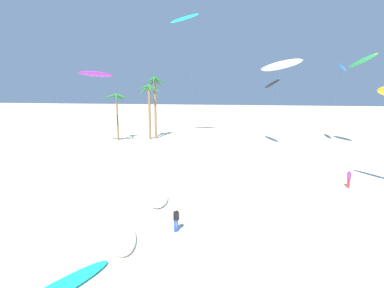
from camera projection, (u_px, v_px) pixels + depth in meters
The scene contains 13 objects.
palm_tree_0 at pixel (117, 100), 51.22m from camera, with size 4.60×4.37×8.05m.
palm_tree_1 at pixel (155, 91), 52.78m from camera, with size 3.95×3.97×10.91m.
palm_tree_2 at pixel (149, 96), 52.38m from camera, with size 4.44×4.60×9.55m.
flying_kite_0 at pixel (272, 84), 45.83m from camera, with size 4.27×9.84×10.67m.
flying_kite_1 at pixel (362, 61), 43.50m from camera, with size 2.95×6.81×14.15m.
flying_kite_4 at pixel (342, 67), 46.38m from camera, with size 2.73×5.45×13.13m.
flying_kite_5 at pixel (184, 18), 51.21m from camera, with size 6.15×8.18×21.53m.
flying_kite_6 at pixel (96, 74), 45.17m from camera, with size 5.94×11.36×11.67m.
flying_kite_7 at pixel (282, 65), 51.32m from camera, with size 7.09×8.41×14.20m.
grounded_kite_0 at pixel (123, 237), 18.55m from camera, with size 3.07×4.63×0.35m.
grounded_kite_2 at pixel (158, 199), 24.81m from camera, with size 2.22×4.02×0.38m.
person_foreground_walker at pixel (176, 219), 19.47m from camera, with size 0.45×0.33×1.62m.
person_near_left at pixel (349, 178), 27.86m from camera, with size 0.33×0.44×1.72m.
Camera 1 is at (1.45, -1.16, 9.27)m, focal length 28.42 mm.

